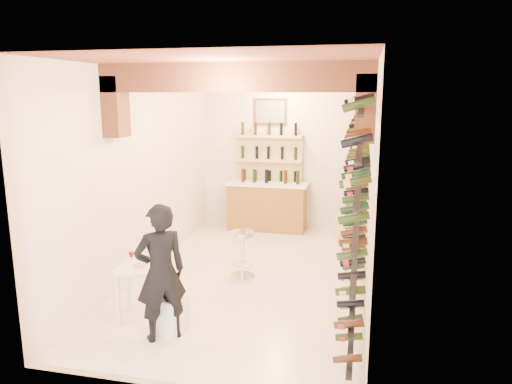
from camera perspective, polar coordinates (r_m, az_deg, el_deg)
ground at (r=7.62m, az=-0.51°, el=-10.06°), size 6.00×6.00×0.00m
room_shell at (r=6.85m, az=-1.04°, el=6.87°), size 3.52×6.02×3.21m
wine_rack at (r=7.01m, az=11.75°, el=0.94°), size 0.32×5.70×2.56m
back_counter at (r=10.00m, az=1.30°, el=-1.55°), size 1.70×0.62×1.29m
back_shelving at (r=10.10m, az=1.59°, el=2.27°), size 1.40×0.31×2.73m
tasting_table at (r=6.33m, az=-14.06°, el=-9.70°), size 0.54×0.54×0.82m
white_stool at (r=6.03m, az=-10.32°, el=-14.09°), size 0.44×0.44×0.45m
person at (r=5.65m, az=-11.33°, el=-9.42°), size 0.71×0.68×1.63m
chrome_barstool at (r=7.46m, az=-1.62°, el=-7.04°), size 0.38×0.38×0.74m
crate_lower at (r=9.48m, az=10.89°, el=-5.00°), size 0.51×0.42×0.27m
crate_upper at (r=9.41m, az=10.95°, el=-3.49°), size 0.49×0.40×0.25m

